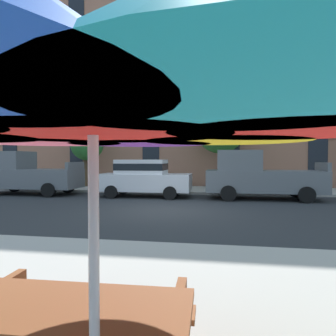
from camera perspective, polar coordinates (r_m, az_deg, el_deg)
name	(u,v)px	position (r m, az deg, el deg)	size (l,w,h in m)	color
ground_plane	(165,210)	(10.91, -0.51, -7.87)	(120.00, 120.00, 0.00)	#2D3033
sidewalk_far	(186,190)	(17.58, 3.39, -4.04)	(56.00, 3.60, 0.12)	#B2ADA3
apartment_building	(197,104)	(26.06, 5.40, 11.82)	(40.82, 12.08, 12.80)	#A87056
pickup_gray	(26,174)	(17.35, -24.87, -1.06)	(5.10, 2.12, 2.20)	slate
sedan_white	(144,177)	(14.76, -4.53, -1.67)	(4.40, 1.98, 1.78)	silver
pickup_gray_midblock	(258,176)	(14.41, 16.39, -1.50)	(5.10, 2.12, 2.20)	slate
street_tree_left	(87,143)	(19.69, -14.84, 4.57)	(2.01, 2.13, 3.82)	brown
street_tree_middle	(223,126)	(18.02, 10.22, 7.58)	(3.16, 3.08, 5.25)	#4C3823
patio_umbrella	(93,93)	(1.77, -13.78, 13.39)	(3.26, 3.26, 2.47)	silver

